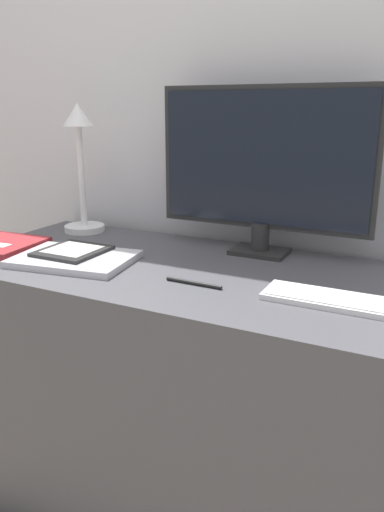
% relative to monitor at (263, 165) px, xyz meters
% --- Properties ---
extents(wall_back, '(3.60, 0.05, 2.40)m').
position_rel_monitor_xyz_m(wall_back, '(-0.01, 0.14, 0.24)').
color(wall_back, silver).
rests_on(wall_back, ground_plane).
extents(desk, '(1.50, 0.57, 0.72)m').
position_rel_monitor_xyz_m(desk, '(-0.01, -0.20, -0.60)').
color(desk, '#4C4C51').
rests_on(desk, ground_plane).
extents(monitor, '(0.59, 0.11, 0.45)m').
position_rel_monitor_xyz_m(monitor, '(0.00, 0.00, 0.00)').
color(monitor, '#262626').
rests_on(monitor, desk).
extents(keyboard, '(0.32, 0.11, 0.01)m').
position_rel_monitor_xyz_m(keyboard, '(0.27, -0.28, -0.24)').
color(keyboard, silver).
rests_on(keyboard, desk).
extents(laptop, '(0.33, 0.25, 0.02)m').
position_rel_monitor_xyz_m(laptop, '(-0.41, -0.30, -0.23)').
color(laptop, '#BCBCC1').
rests_on(laptop, desk).
extents(ereader, '(0.16, 0.17, 0.01)m').
position_rel_monitor_xyz_m(ereader, '(-0.43, -0.28, -0.22)').
color(ereader, black).
rests_on(ereader, laptop).
extents(desk_lamp, '(0.13, 0.13, 0.40)m').
position_rel_monitor_xyz_m(desk_lamp, '(-0.60, -0.01, -0.01)').
color(desk_lamp, white).
rests_on(desk_lamp, desk).
extents(notebook, '(0.22, 0.22, 0.03)m').
position_rel_monitor_xyz_m(notebook, '(-0.67, -0.30, -0.23)').
color(notebook, maroon).
rests_on(notebook, desk).
extents(pen, '(0.14, 0.01, 0.01)m').
position_rel_monitor_xyz_m(pen, '(-0.05, -0.31, -0.24)').
color(pen, black).
rests_on(pen, desk).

